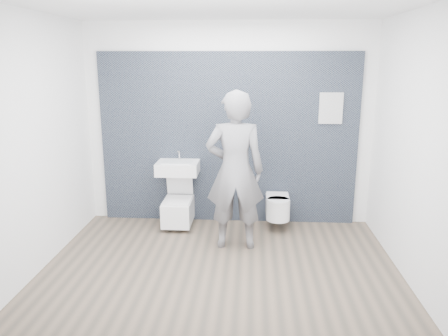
# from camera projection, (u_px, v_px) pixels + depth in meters

# --- Properties ---
(ground) EXTENTS (4.00, 4.00, 0.00)m
(ground) POSITION_uv_depth(u_px,v_px,m) (221.00, 265.00, 5.00)
(ground) COLOR brown
(ground) RESTS_ON ground
(room_shell) EXTENTS (4.00, 4.00, 4.00)m
(room_shell) POSITION_uv_depth(u_px,v_px,m) (220.00, 114.00, 4.58)
(room_shell) COLOR white
(room_shell) RESTS_ON ground
(tile_wall) EXTENTS (3.60, 0.06, 2.40)m
(tile_wall) POSITION_uv_depth(u_px,v_px,m) (228.00, 219.00, 6.43)
(tile_wall) COLOR black
(tile_wall) RESTS_ON ground
(washbasin) EXTENTS (0.57, 0.43, 0.43)m
(washbasin) POSITION_uv_depth(u_px,v_px,m) (178.00, 167.00, 6.03)
(washbasin) COLOR white
(washbasin) RESTS_ON ground
(toilet_square) EXTENTS (0.39, 0.57, 0.75)m
(toilet_square) POSITION_uv_depth(u_px,v_px,m) (178.00, 210.00, 6.11)
(toilet_square) COLOR white
(toilet_square) RESTS_ON ground
(toilet_rounded) EXTENTS (0.32, 0.54, 0.30)m
(toilet_rounded) POSITION_uv_depth(u_px,v_px,m) (278.00, 207.00, 6.01)
(toilet_rounded) COLOR white
(toilet_rounded) RESTS_ON ground
(info_placard) EXTENTS (0.32, 0.03, 0.42)m
(info_placard) POSITION_uv_depth(u_px,v_px,m) (324.00, 223.00, 6.29)
(info_placard) COLOR white
(info_placard) RESTS_ON ground
(visitor) EXTENTS (0.73, 0.50, 1.96)m
(visitor) POSITION_uv_depth(u_px,v_px,m) (235.00, 171.00, 5.29)
(visitor) COLOR slate
(visitor) RESTS_ON ground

